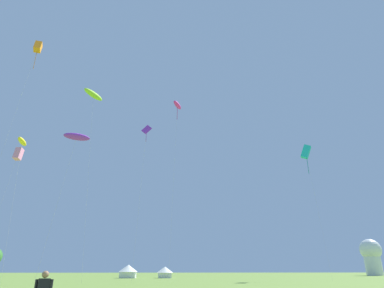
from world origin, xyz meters
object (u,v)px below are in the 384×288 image
kite_orange_box (38,47)px  festival_tent_center (128,271)px  observatory_dome (371,255)px  kite_lime_parafoil (93,95)px  kite_purple_parafoil (77,137)px  kite_magenta_parafoil (177,105)px  kite_yellow_parafoil (22,142)px  kite_purple_diamond (146,132)px  kite_pink_box (18,154)px  festival_tent_right (165,272)px  kite_cyan_box (306,152)px

kite_orange_box → festival_tent_center: kite_orange_box is taller
kite_orange_box → observatory_dome: kite_orange_box is taller
kite_lime_parafoil → kite_purple_parafoil: 10.00m
kite_magenta_parafoil → kite_yellow_parafoil: bearing=-143.1°
observatory_dome → kite_purple_parafoil: bearing=-143.4°
kite_orange_box → festival_tent_center: bearing=66.7°
kite_purple_diamond → kite_yellow_parafoil: kite_purple_diamond is taller
kite_magenta_parafoil → festival_tent_center: bearing=126.3°
kite_purple_diamond → observatory_dome: (68.24, 51.44, -17.35)m
kite_purple_diamond → kite_orange_box: kite_orange_box is taller
kite_pink_box → kite_orange_box: 17.89m
kite_purple_diamond → observatory_dome: 87.20m
festival_tent_center → festival_tent_right: (8.06, 0.00, -0.21)m
festival_tent_center → kite_cyan_box: bearing=-23.9°
kite_purple_diamond → festival_tent_center: bearing=99.3°
observatory_dome → kite_orange_box: bearing=-146.6°
kite_cyan_box → kite_lime_parafoil: kite_lime_parafoil is taller
kite_pink_box → festival_tent_center: bearing=55.1°
kite_purple_parafoil → kite_magenta_parafoil: size_ratio=0.55×
kite_pink_box → kite_lime_parafoil: kite_lime_parafoil is taller
kite_cyan_box → festival_tent_right: bearing=150.3°
kite_pink_box → kite_purple_parafoil: (11.67, -8.38, -0.04)m
kite_purple_parafoil → festival_tent_right: (13.19, 32.42, -18.31)m
kite_yellow_parafoil → festival_tent_center: (13.40, 30.75, -17.78)m
festival_tent_center → festival_tent_right: festival_tent_center is taller
kite_magenta_parafoil → festival_tent_center: (-9.78, 13.33, -34.20)m
kite_purple_diamond → kite_lime_parafoil: size_ratio=0.84×
kite_lime_parafoil → festival_tent_center: bearing=80.9°
kite_purple_parafoil → festival_tent_center: size_ratio=4.78×
kite_orange_box → kite_yellow_parafoil: 16.28m
kite_yellow_parafoil → observatory_dome: (85.95, 55.99, -13.29)m
kite_purple_diamond → kite_lime_parafoil: bearing=-164.9°
kite_purple_parafoil → observatory_dome: bearing=36.6°
kite_pink_box → festival_tent_right: kite_pink_box is taller
festival_tent_center → festival_tent_right: 8.06m
kite_lime_parafoil → festival_tent_center: size_ratio=7.00×
festival_tent_center → kite_yellow_parafoil: bearing=-113.5°
kite_purple_diamond → kite_magenta_parafoil: size_ratio=0.68×
kite_pink_box → kite_lime_parafoil: (12.19, -4.56, 9.19)m
kite_lime_parafoil → festival_tent_center: kite_lime_parafoil is taller
festival_tent_right → observatory_dome: observatory_dome is taller
kite_orange_box → kite_lime_parafoil: kite_orange_box is taller
kite_orange_box → kite_lime_parafoil: size_ratio=1.24×
kite_pink_box → kite_purple_parafoil: 14.36m
kite_orange_box → kite_yellow_parafoil: (0.24, 0.89, -16.26)m
kite_lime_parafoil → kite_cyan_box: bearing=16.8°
kite_orange_box → kite_purple_parafoil: bearing=-5.3°
kite_yellow_parafoil → festival_tent_center: bearing=66.5°
kite_purple_diamond → kite_lime_parafoil: (-8.92, -2.41, 5.49)m
kite_purple_diamond → festival_tent_right: (3.75, 26.19, -22.06)m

